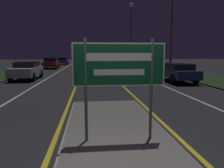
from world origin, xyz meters
name	(u,v)px	position (x,y,z in m)	size (l,w,h in m)	color
ground_plane	(127,167)	(0.00, 0.00, 0.00)	(160.00, 160.00, 0.00)	#232326
median_island	(119,141)	(0.00, 1.10, 0.04)	(2.68, 8.46, 0.10)	#999993
verge_left	(4,74)	(-9.50, 20.00, 0.04)	(5.00, 100.00, 0.08)	#1E3319
verge_right	(179,72)	(9.50, 20.00, 0.04)	(5.00, 100.00, 0.08)	#1E3319
centre_line_yellow_left	(82,70)	(-1.53, 25.00, 0.00)	(0.12, 70.00, 0.01)	gold
centre_line_yellow_right	(105,70)	(1.53, 25.00, 0.00)	(0.12, 70.00, 0.01)	gold
lane_line_white_left	(61,70)	(-4.20, 25.00, 0.00)	(0.12, 70.00, 0.01)	silver
lane_line_white_right	(125,70)	(4.20, 25.00, 0.00)	(0.12, 70.00, 0.01)	silver
edge_line_white_left	(37,70)	(-7.20, 25.00, 0.00)	(0.10, 70.00, 0.01)	silver
edge_line_white_right	(147,69)	(7.20, 25.00, 0.00)	(0.10, 70.00, 0.01)	silver
highway_sign	(119,69)	(0.00, 1.10, 1.74)	(2.09, 0.07, 2.33)	#56565B
streetlight_right_far	(131,24)	(6.11, 31.23, 6.83)	(0.61, 0.61, 9.94)	#56565B
car_receding_0	(177,72)	(5.88, 11.93, 0.75)	(1.86, 4.73, 1.38)	navy
car_receding_1	(141,64)	(5.99, 23.62, 0.73)	(1.99, 4.56, 1.36)	#B7B7BC
car_receding_2	(122,61)	(5.58, 36.69, 0.74)	(1.92, 4.13, 1.37)	black
car_receding_3	(102,60)	(2.40, 45.67, 0.72)	(1.86, 4.37, 1.37)	maroon
car_approaching_0	(27,70)	(-5.70, 14.63, 0.77)	(1.91, 4.44, 1.44)	#B7B7BC
car_approaching_1	(51,63)	(-5.95, 27.80, 0.80)	(1.98, 4.18, 1.53)	maroon
car_approaching_2	(62,61)	(-5.66, 39.18, 0.73)	(2.01, 4.52, 1.38)	navy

